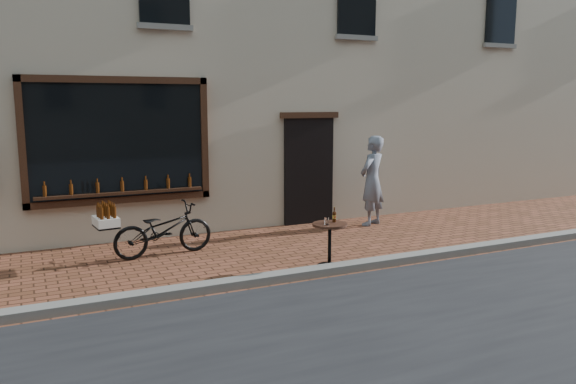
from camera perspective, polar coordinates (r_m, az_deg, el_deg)
name	(u,v)px	position (r m, az deg, el deg)	size (l,w,h in m)	color
ground	(301,282)	(8.05, 1.35, -9.17)	(90.00, 90.00, 0.00)	brown
kerb	(295,274)	(8.20, 0.72, -8.38)	(90.00, 0.25, 0.12)	slate
cargo_bicycle	(161,229)	(9.52, -12.74, -3.72)	(1.97, 0.75, 0.94)	black
bistro_table	(330,236)	(8.66, 4.27, -4.48)	(0.54, 0.54, 0.92)	black
pedestrian	(372,181)	(11.66, 8.54, 1.14)	(0.67, 0.44, 1.85)	slate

